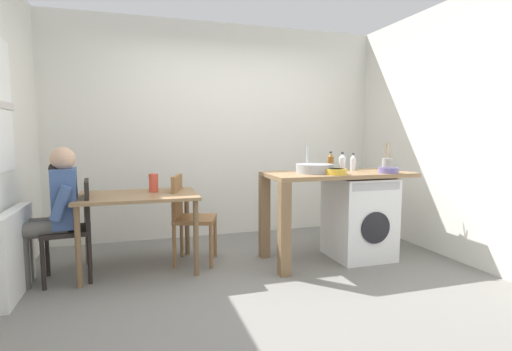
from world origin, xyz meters
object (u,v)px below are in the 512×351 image
(chair_person_seat, at_px, (75,224))
(utensil_crock, at_px, (387,164))
(mixing_bowl, at_px, (336,171))
(chair_opposite, at_px, (188,213))
(bottle_squat_brown, at_px, (342,162))
(bottle_tall_green, at_px, (331,162))
(dining_table, at_px, (138,204))
(seated_person, at_px, (54,207))
(colander, at_px, (388,170))
(washing_machine, at_px, (359,217))
(vase, at_px, (153,183))
(bottle_clear_small, at_px, (353,163))

(chair_person_seat, relative_size, utensil_crock, 3.00)
(chair_person_seat, distance_m, mixing_bowl, 2.47)
(utensil_crock, bearing_deg, chair_opposite, 171.71)
(bottle_squat_brown, bearing_deg, mixing_bowl, -126.27)
(bottle_tall_green, distance_m, mixing_bowl, 0.44)
(dining_table, bearing_deg, seated_person, -171.24)
(chair_opposite, relative_size, seated_person, 0.75)
(colander, bearing_deg, seated_person, 172.75)
(washing_machine, height_order, bottle_tall_green, bottle_tall_green)
(bottle_squat_brown, height_order, colander, bottle_squat_brown)
(bottle_tall_green, xyz_separation_m, utensil_crock, (0.60, -0.16, -0.02))
(chair_opposite, bearing_deg, seated_person, -63.75)
(chair_opposite, distance_m, colander, 2.08)
(bottle_squat_brown, height_order, vase, bottle_squat_brown)
(bottle_squat_brown, distance_m, utensil_crock, 0.49)
(seated_person, bearing_deg, bottle_squat_brown, -95.16)
(chair_person_seat, bearing_deg, seated_person, 90.00)
(dining_table, height_order, mixing_bowl, mixing_bowl)
(mixing_bowl, bearing_deg, utensil_crock, 18.21)
(chair_person_seat, distance_m, washing_machine, 2.79)
(chair_opposite, bearing_deg, colander, 90.97)
(chair_opposite, height_order, seated_person, seated_person)
(seated_person, distance_m, colander, 3.17)
(utensil_crock, relative_size, colander, 1.50)
(chair_opposite, xyz_separation_m, vase, (-0.33, 0.03, 0.32))
(dining_table, height_order, vase, vase)
(bottle_tall_green, relative_size, bottle_clear_small, 1.09)
(bottle_squat_brown, bearing_deg, bottle_clear_small, -54.38)
(vase, bearing_deg, utensil_crock, -7.83)
(chair_person_seat, bearing_deg, washing_machine, -99.91)
(vase, bearing_deg, chair_person_seat, -164.55)
(bottle_tall_green, distance_m, vase, 1.87)
(utensil_crock, relative_size, vase, 1.63)
(chair_person_seat, xyz_separation_m, colander, (2.97, -0.42, 0.44))
(seated_person, xyz_separation_m, bottle_tall_green, (2.71, 0.03, 0.34))
(mixing_bowl, bearing_deg, vase, 160.90)
(bottle_squat_brown, bearing_deg, seated_person, -179.31)
(chair_opposite, bearing_deg, bottle_clear_small, 99.49)
(dining_table, distance_m, bottle_squat_brown, 2.18)
(bottle_tall_green, relative_size, vase, 1.12)
(utensil_crock, xyz_separation_m, vase, (-2.46, 0.34, -0.16))
(chair_person_seat, xyz_separation_m, seated_person, (-0.16, -0.02, 0.16))
(chair_opposite, bearing_deg, washing_machine, 95.92)
(utensil_crock, bearing_deg, colander, -123.70)
(mixing_bowl, xyz_separation_m, colander, (0.58, -0.02, -0.00))
(seated_person, distance_m, bottle_squat_brown, 2.88)
(dining_table, xyz_separation_m, seated_person, (-0.71, -0.11, 0.03))
(bottle_tall_green, xyz_separation_m, vase, (-1.85, 0.18, -0.18))
(dining_table, xyz_separation_m, chair_opposite, (0.48, 0.07, -0.14))
(chair_opposite, bearing_deg, bottle_tall_green, 101.75)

